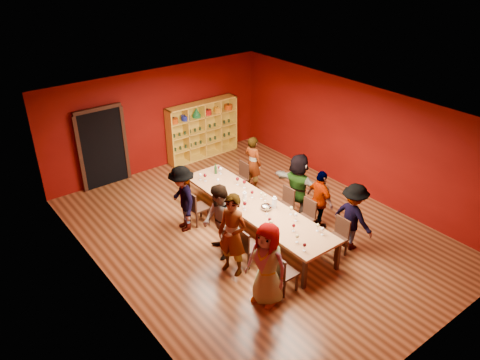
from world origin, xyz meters
The scene contains 48 objects.
room_shell centered at (0.00, 0.00, 1.50)m, with size 7.10×9.10×3.04m.
tasting_table centered at (0.00, 0.00, 0.70)m, with size 1.10×4.50×0.75m.
doorway centered at (-1.80, 4.43, 1.12)m, with size 1.40×0.17×2.30m.
shelving_unit centered at (1.40, 4.32, 0.98)m, with size 2.40×0.40×1.80m.
chair_person_left_0 centered at (-0.91, -1.96, 0.50)m, with size 0.42×0.42×0.89m.
person_left_0 centered at (-1.32, -1.96, 0.87)m, with size 0.85×0.47×1.75m, color #141A37.
chair_person_left_1 centered at (-0.91, -0.86, 0.50)m, with size 0.42×0.42×0.89m.
person_left_1 centered at (-1.30, -0.86, 0.92)m, with size 0.67×0.49×1.84m, color #C98789.
chair_person_left_2 centered at (-0.91, -0.24, 0.50)m, with size 0.42×0.42×0.89m.
person_left_2 centered at (-1.18, -0.24, 0.86)m, with size 0.84×0.46×1.73m, color #5978B8.
chair_person_left_3 centered at (-0.91, 1.14, 0.50)m, with size 0.42×0.42×0.89m.
person_left_3 centered at (-1.26, 1.14, 0.83)m, with size 1.07×0.44×1.66m, color #CC8995.
chair_person_right_0 centered at (0.91, -1.80, 0.50)m, with size 0.42×0.42×0.89m.
person_right_0 centered at (1.34, -1.80, 0.80)m, with size 1.03×0.43×1.60m, color silver.
chair_person_right_1 centered at (0.91, -0.79, 0.50)m, with size 0.42×0.42×0.89m.
person_right_1 centered at (1.35, -0.79, 0.75)m, with size 0.88×0.40×1.51m, color beige.
chair_person_right_2 centered at (0.91, -0.07, 0.50)m, with size 0.42×0.42×0.89m.
person_right_2 centered at (1.32, -0.07, 0.84)m, with size 1.56×0.45×1.68m, color pink.
chair_person_right_4 centered at (0.91, 1.71, 0.50)m, with size 0.42×0.42×0.89m.
person_right_4 centered at (1.33, 1.71, 0.77)m, with size 0.56×0.41×1.54m, color #4F4F54.
wine_glass_0 centered at (-0.35, -0.97, 0.90)m, with size 0.08×0.08×0.21m.
wine_glass_1 centered at (0.37, -1.65, 0.89)m, with size 0.07×0.07×0.19m.
wine_glass_2 centered at (0.27, 1.74, 0.89)m, with size 0.08×0.08×0.20m.
wine_glass_3 centered at (-0.05, -0.49, 0.90)m, with size 0.08×0.08×0.20m.
wine_glass_4 centered at (-0.26, -1.68, 0.89)m, with size 0.08×0.08×0.19m.
wine_glass_5 centered at (-0.33, 1.80, 0.89)m, with size 0.08×0.08×0.19m.
wine_glass_6 centered at (0.30, 1.85, 0.89)m, with size 0.08×0.08×0.19m.
wine_glass_7 centered at (-0.27, 0.84, 0.89)m, with size 0.08×0.08×0.19m.
wine_glass_8 centered at (0.34, -1.81, 0.89)m, with size 0.08×0.08×0.19m.
wine_glass_9 centered at (-0.26, 0.07, 0.89)m, with size 0.08×0.08×0.20m.
wine_glass_10 centered at (-0.30, -0.87, 0.89)m, with size 0.08×0.08×0.19m.
wine_glass_11 centered at (-0.14, 1.29, 0.89)m, with size 0.08×0.08×0.19m.
wine_glass_12 centered at (0.15, 0.29, 0.89)m, with size 0.08×0.08×0.20m.
wine_glass_13 centered at (-0.33, -0.04, 0.91)m, with size 0.09×0.09×0.22m.
wine_glass_14 centered at (0.26, 1.01, 0.90)m, with size 0.09×0.09×0.21m.
wine_glass_15 centered at (0.27, -1.08, 0.90)m, with size 0.08×0.08×0.21m.
wine_glass_16 centered at (0.30, 0.78, 0.91)m, with size 0.09×0.09×0.22m.
wine_glass_17 centered at (0.31, -0.01, 0.88)m, with size 0.07×0.07×0.18m.
wine_glass_18 centered at (-0.27, 1.67, 0.91)m, with size 0.09×0.09×0.22m.
wine_glass_19 centered at (0.37, -0.83, 0.91)m, with size 0.09×0.09×0.22m.
wine_glass_20 centered at (-0.35, -1.98, 0.88)m, with size 0.07×0.07×0.19m.
wine_glass_21 centered at (0.29, 0.12, 0.88)m, with size 0.07×0.07×0.18m.
wine_glass_22 centered at (-0.04, -1.35, 0.88)m, with size 0.07×0.07×0.18m.
wine_glass_23 centered at (-0.36, 0.94, 0.90)m, with size 0.09×0.09×0.21m.
spittoon_bowl centered at (0.08, -0.32, 0.81)m, with size 0.27×0.27×0.15m, color #ACAEB3.
carafe_a centered at (-0.07, 0.29, 0.86)m, with size 0.11×0.11×0.25m.
carafe_b centered at (0.27, -0.37, 0.88)m, with size 0.12×0.12×0.29m.
wine_bottle centered at (0.18, 1.85, 0.86)m, with size 0.07×0.07×0.28m.
Camera 1 is at (-5.98, -7.17, 6.41)m, focal length 35.00 mm.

